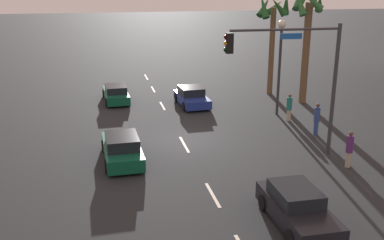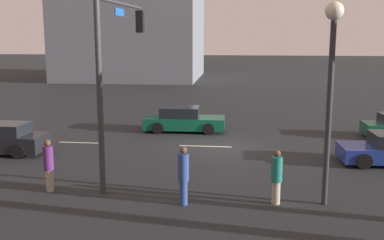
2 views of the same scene
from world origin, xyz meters
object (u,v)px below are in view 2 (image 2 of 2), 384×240
Objects in this scene: pedestrian_1 at (49,164)px; pedestrian_0 at (183,174)px; car_3 at (183,120)px; traffic_signal at (116,56)px; pedestrian_2 at (277,176)px; car_0 at (0,139)px; streetlamp at (331,66)px.

pedestrian_0 is at bearing 171.47° from pedestrian_1.
car_3 is 2.38× the size of pedestrian_0.
pedestrian_2 is (-5.78, 2.23, -3.67)m from traffic_signal.
car_3 is at bearing -97.98° from traffic_signal.
car_0 is at bearing 38.00° from car_3.
car_3 is (-7.63, -5.96, -0.01)m from car_0.
car_0 is 2.33× the size of pedestrian_1.
car_3 is at bearing -106.40° from pedestrian_1.
pedestrian_2 is at bearing 177.91° from pedestrian_1.
pedestrian_1 is 7.71m from pedestrian_2.
car_3 is at bearing -67.53° from pedestrian_2.
car_0 is 6.54m from pedestrian_1.
pedestrian_1 is at bearing 45.37° from traffic_signal.
car_0 is 9.68m from car_3.
car_3 is 11.91m from pedestrian_2.
car_3 is 0.67× the size of traffic_signal.
car_0 is 2.41× the size of pedestrian_2.
pedestrian_1 reaches higher than car_3.
pedestrian_2 is at bearing -171.55° from pedestrian_0.
car_0 is at bearing -46.77° from pedestrian_1.
pedestrian_2 is (-12.18, 5.04, 0.29)m from car_0.
streetlamp reaches higher than pedestrian_0.
traffic_signal reaches higher than car_3.
streetlamp is at bearing 119.35° from car_3.
pedestrian_1 reaches higher than pedestrian_2.
traffic_signal is at bearing -15.72° from streetlamp.
car_0 is at bearing -19.54° from streetlamp.
car_3 is 12.99m from streetlamp.
car_3 is 9.70m from traffic_signal.
traffic_signal reaches higher than pedestrian_2.
pedestrian_2 is at bearing 158.89° from traffic_signal.
car_0 is 8.03m from traffic_signal.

